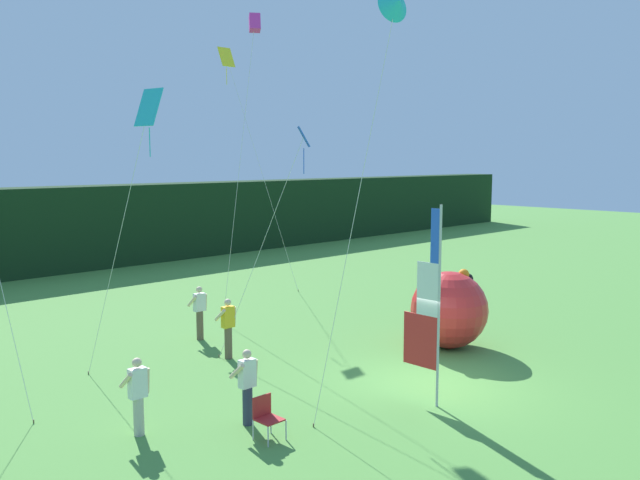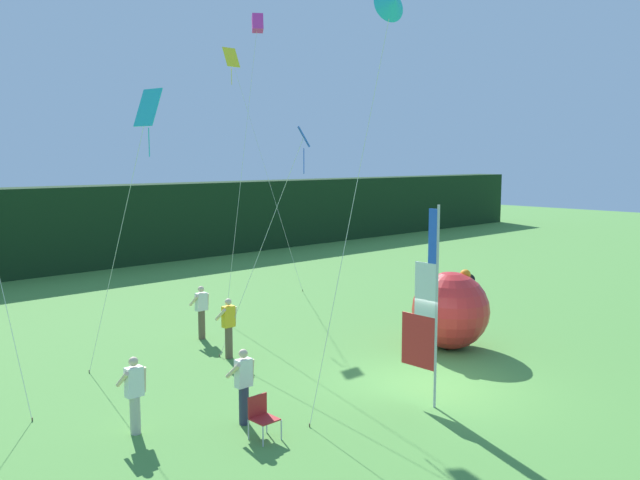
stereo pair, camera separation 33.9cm
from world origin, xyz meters
TOP-DOWN VIEW (x-y plane):
  - ground_plane at (0.00, 0.00)m, footprint 120.00×120.00m
  - distant_treeline at (0.00, 23.59)m, footprint 80.00×2.40m
  - banner_flag at (-1.14, -0.77)m, footprint 0.06×1.03m
  - person_near_banner at (-4.95, 1.20)m, footprint 0.55×0.48m
  - person_mid_field at (-1.80, 7.65)m, footprint 0.55×0.48m
  - person_far_left at (-2.37, 5.37)m, footprint 0.55×0.48m
  - person_far_right at (-6.92, 2.36)m, footprint 0.55×0.48m
  - inflatable_balloon at (3.14, 1.58)m, footprint 2.35×2.35m
  - folding_chair at (-5.13, 0.35)m, footprint 0.51×0.51m
  - kite_blue_diamond_0 at (-1.10, 3.80)m, footprint 1.82×2.29m
  - kite_magenta_box_1 at (1.19, 8.42)m, footprint 1.54×0.77m
  - kite_yellow_diamond_2 at (4.00, 13.52)m, footprint 2.13×2.74m
  - kite_cyan_delta_3 at (-2.64, -0.88)m, footprint 1.82×1.28m
  - kite_cyan_diamond_5 at (-5.12, 4.80)m, footprint 1.08×2.53m

SIDE VIEW (x-z plane):
  - ground_plane at x=0.00m, z-range 0.00..0.00m
  - folding_chair at x=-5.13m, z-range 0.07..0.96m
  - person_far_right at x=-6.92m, z-range 0.05..1.72m
  - person_near_banner at x=-4.95m, z-range 0.06..1.74m
  - person_mid_field at x=-1.80m, z-range 0.06..1.78m
  - person_far_left at x=-2.37m, z-range 0.06..1.82m
  - inflatable_balloon at x=3.14m, z-range -0.02..2.38m
  - distant_treeline at x=0.00m, z-range 0.00..4.33m
  - banner_flag at x=-1.14m, z-range -0.10..4.63m
  - kite_blue_diamond_0 at x=-1.10m, z-range 2.50..9.13m
  - kite_cyan_diamond_5 at x=-5.12m, z-range 2.96..10.41m
  - kite_cyan_delta_3 at x=-2.64m, z-range 4.21..13.49m
  - kite_yellow_diamond_2 at x=4.00m, z-range 4.19..14.66m
  - kite_magenta_box_1 at x=1.19m, z-range 4.90..15.56m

